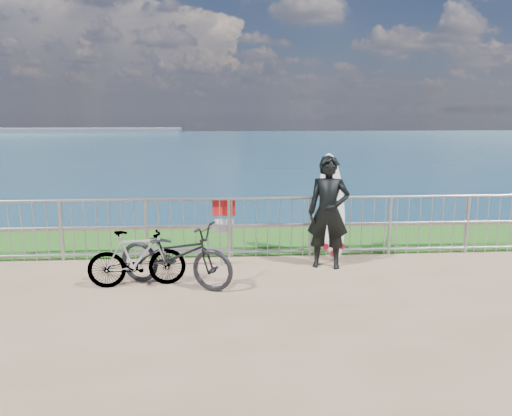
{
  "coord_description": "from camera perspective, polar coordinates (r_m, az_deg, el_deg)",
  "views": [
    {
      "loc": [
        -0.61,
        -7.29,
        2.68
      ],
      "look_at": [
        -0.03,
        1.2,
        1.0
      ],
      "focal_mm": 35.0,
      "sensor_mm": 36.0,
      "label": 1
    }
  ],
  "objects": [
    {
      "name": "bike_rack",
      "position": [
        8.75,
        -8.54,
        -4.92
      ],
      "size": [
        1.59,
        0.05,
        0.33
      ],
      "color": "#93969B",
      "rests_on": "ground"
    },
    {
      "name": "grass_strip",
      "position": [
        10.36,
        -0.37,
        -3.77
      ],
      "size": [
        120.0,
        120.0,
        0.0
      ],
      "primitive_type": "plane",
      "color": "#205818",
      "rests_on": "ground"
    },
    {
      "name": "seascape",
      "position": [
        160.82,
        -19.63,
        8.15
      ],
      "size": [
        260.0,
        260.0,
        5.0
      ],
      "color": "brown",
      "rests_on": "ground"
    },
    {
      "name": "bicycle_far",
      "position": [
        7.88,
        -13.45,
        -5.63
      ],
      "size": [
        1.52,
        0.59,
        0.89
      ],
      "primitive_type": "imported",
      "rotation": [
        0.0,
        0.0,
        1.69
      ],
      "color": "black",
      "rests_on": "ground"
    },
    {
      "name": "surfboard",
      "position": [
        9.13,
        8.72,
        -0.3
      ],
      "size": [
        0.6,
        0.56,
        1.92
      ],
      "color": "white",
      "rests_on": "ground"
    },
    {
      "name": "railing",
      "position": [
        9.16,
        0.11,
        -2.09
      ],
      "size": [
        10.06,
        0.1,
        1.13
      ],
      "color": "#93969B",
      "rests_on": "ground"
    },
    {
      "name": "bicycle_near",
      "position": [
        7.76,
        -9.21,
        -5.28
      ],
      "size": [
        2.02,
        1.37,
        1.01
      ],
      "primitive_type": "imported",
      "rotation": [
        0.0,
        0.0,
        1.16
      ],
      "color": "black",
      "rests_on": "ground"
    },
    {
      "name": "surfer",
      "position": [
        8.57,
        8.28,
        -0.49
      ],
      "size": [
        0.8,
        0.63,
        1.93
      ],
      "primitive_type": "imported",
      "rotation": [
        0.0,
        0.0,
        -0.27
      ],
      "color": "black",
      "rests_on": "ground"
    }
  ]
}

